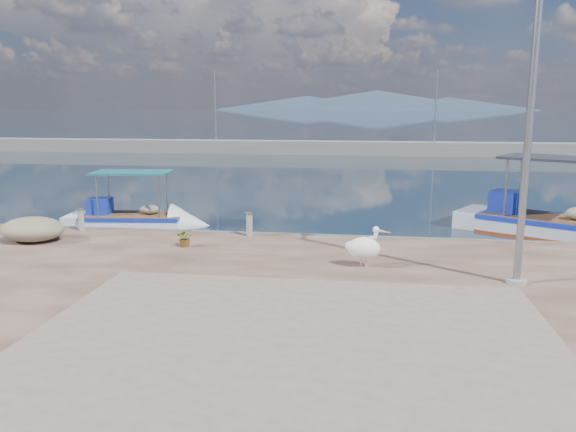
# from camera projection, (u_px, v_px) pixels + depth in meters

# --- Properties ---
(ground) EXTENTS (1400.00, 1400.00, 0.00)m
(ground) POSITION_uv_depth(u_px,v_px,m) (264.00, 306.00, 12.41)
(ground) COLOR #162635
(ground) RESTS_ON ground
(quay_patch) EXTENTS (9.00, 7.00, 0.01)m
(quay_patch) POSITION_uv_depth(u_px,v_px,m) (290.00, 343.00, 9.26)
(quay_patch) COLOR gray
(quay_patch) RESTS_ON quay
(breakwater) EXTENTS (120.00, 2.20, 7.50)m
(breakwater) POSITION_uv_depth(u_px,v_px,m) (344.00, 148.00, 51.15)
(breakwater) COLOR gray
(breakwater) RESTS_ON ground
(mountains) EXTENTS (370.00, 280.00, 22.00)m
(mountains) POSITION_uv_depth(u_px,v_px,m) (371.00, 101.00, 641.41)
(mountains) COLOR #28384C
(mountains) RESTS_ON ground
(boat_left) EXTENTS (5.11, 2.17, 2.38)m
(boat_left) POSITION_uv_depth(u_px,v_px,m) (133.00, 222.00, 20.49)
(boat_left) COLOR white
(boat_left) RESTS_ON ground
(boat_right) EXTENTS (6.69, 5.14, 3.13)m
(boat_right) POSITION_uv_depth(u_px,v_px,m) (551.00, 228.00, 19.16)
(boat_right) COLOR white
(boat_right) RESTS_ON ground
(pelican) EXTENTS (1.07, 0.58, 1.03)m
(pelican) POSITION_uv_depth(u_px,v_px,m) (365.00, 248.00, 13.59)
(pelican) COLOR tan
(pelican) RESTS_ON quay
(lamp_post) EXTENTS (0.44, 0.96, 7.00)m
(lamp_post) POSITION_uv_depth(u_px,v_px,m) (528.00, 133.00, 11.79)
(lamp_post) COLOR gray
(lamp_post) RESTS_ON quay
(bollard_near) EXTENTS (0.25, 0.25, 0.75)m
(bollard_near) POSITION_uv_depth(u_px,v_px,m) (249.00, 223.00, 16.85)
(bollard_near) COLOR gray
(bollard_near) RESTS_ON quay
(bollard_far) EXTENTS (0.24, 0.24, 0.73)m
(bollard_far) POSITION_uv_depth(u_px,v_px,m) (81.00, 218.00, 17.63)
(bollard_far) COLOR gray
(bollard_far) RESTS_ON quay
(potted_plant) EXTENTS (0.61, 0.57, 0.53)m
(potted_plant) POSITION_uv_depth(u_px,v_px,m) (185.00, 237.00, 15.61)
(potted_plant) COLOR #33722D
(potted_plant) RESTS_ON quay
(net_pile_b) EXTENTS (1.82, 1.42, 0.71)m
(net_pile_b) POSITION_uv_depth(u_px,v_px,m) (33.00, 229.00, 16.22)
(net_pile_b) COLOR tan
(net_pile_b) RESTS_ON quay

